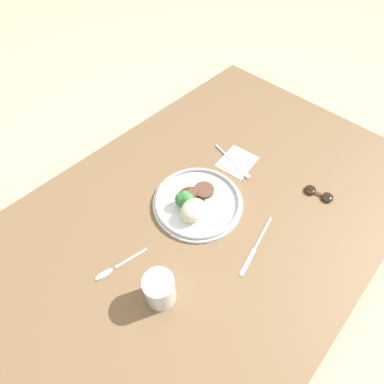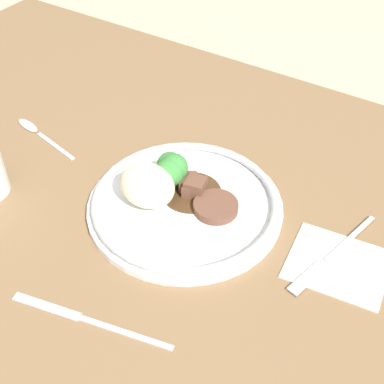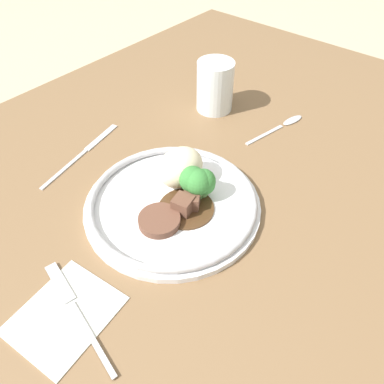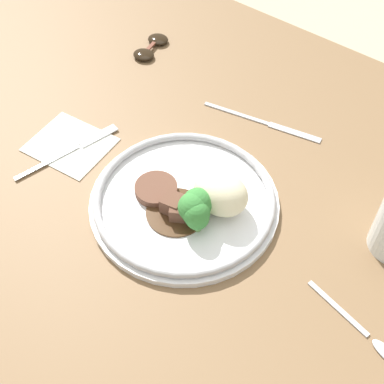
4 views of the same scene
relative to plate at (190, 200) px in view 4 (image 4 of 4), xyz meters
The scene contains 8 objects.
ground_plane 0.08m from the plate, 74.45° to the left, with size 8.00×8.00×0.00m, color tan.
dining_table 0.06m from the plate, 74.45° to the left, with size 1.46×0.93×0.05m.
napkin 0.24m from the plate, behind, with size 0.14×0.12×0.00m.
plate is the anchor object (origin of this frame).
fork 0.22m from the plate, behind, with size 0.05×0.19×0.00m.
knife 0.23m from the plate, 93.27° to the left, with size 0.21×0.05×0.00m.
spoon 0.32m from the plate, ahead, with size 0.16×0.05×0.01m.
sunglasses 0.40m from the plate, 139.60° to the left, with size 0.06×0.10×0.01m.
Camera 4 is at (0.30, -0.42, 0.68)m, focal length 50.00 mm.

